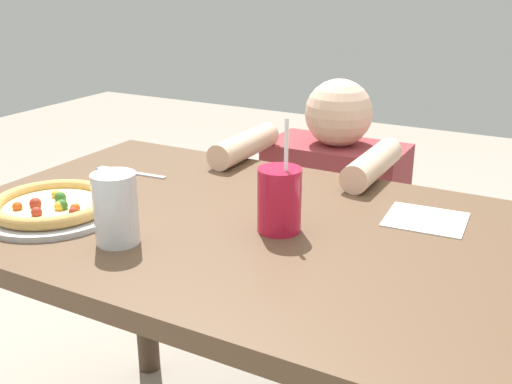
{
  "coord_description": "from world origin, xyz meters",
  "views": [
    {
      "loc": [
        0.57,
        -1.0,
        1.24
      ],
      "look_at": [
        -0.03,
        0.09,
        0.78
      ],
      "focal_mm": 42.5,
      "sensor_mm": 36.0,
      "label": 1
    }
  ],
  "objects_px": {
    "pizza_near": "(52,206)",
    "diner_seated": "(331,249)",
    "water_cup_clear": "(116,208)",
    "fork": "(128,172)",
    "drink_cup_colored": "(279,200)"
  },
  "relations": [
    {
      "from": "fork",
      "to": "diner_seated",
      "type": "xyz_separation_m",
      "value": [
        0.38,
        0.48,
        -0.33
      ]
    },
    {
      "from": "pizza_near",
      "to": "diner_seated",
      "type": "relative_size",
      "value": 0.31
    },
    {
      "from": "pizza_near",
      "to": "fork",
      "type": "height_order",
      "value": "pizza_near"
    },
    {
      "from": "water_cup_clear",
      "to": "fork",
      "type": "bearing_deg",
      "value": 127.63
    },
    {
      "from": "drink_cup_colored",
      "to": "diner_seated",
      "type": "height_order",
      "value": "drink_cup_colored"
    },
    {
      "from": "water_cup_clear",
      "to": "diner_seated",
      "type": "distance_m",
      "value": 0.92
    },
    {
      "from": "drink_cup_colored",
      "to": "water_cup_clear",
      "type": "relative_size",
      "value": 1.66
    },
    {
      "from": "pizza_near",
      "to": "drink_cup_colored",
      "type": "height_order",
      "value": "drink_cup_colored"
    },
    {
      "from": "pizza_near",
      "to": "water_cup_clear",
      "type": "height_order",
      "value": "water_cup_clear"
    },
    {
      "from": "water_cup_clear",
      "to": "diner_seated",
      "type": "xyz_separation_m",
      "value": [
        0.12,
        0.82,
        -0.4
      ]
    },
    {
      "from": "diner_seated",
      "to": "fork",
      "type": "bearing_deg",
      "value": -128.14
    },
    {
      "from": "pizza_near",
      "to": "water_cup_clear",
      "type": "bearing_deg",
      "value": -11.14
    },
    {
      "from": "pizza_near",
      "to": "water_cup_clear",
      "type": "distance_m",
      "value": 0.23
    },
    {
      "from": "pizza_near",
      "to": "diner_seated",
      "type": "height_order",
      "value": "diner_seated"
    },
    {
      "from": "pizza_near",
      "to": "diner_seated",
      "type": "bearing_deg",
      "value": 66.76
    }
  ]
}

